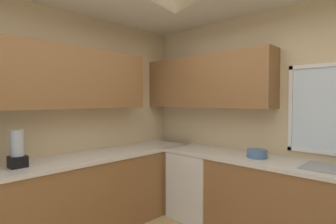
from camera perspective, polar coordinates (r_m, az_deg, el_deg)
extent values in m
cube|color=beige|center=(3.36, 22.66, -1.73)|extent=(3.84, 0.06, 2.62)
cube|color=beige|center=(3.37, -23.03, -1.72)|extent=(0.06, 3.66, 2.62)
cube|color=white|center=(3.25, 25.22, 0.72)|extent=(0.04, 0.04, 0.95)
cube|color=olive|center=(3.12, -25.19, 6.98)|extent=(0.32, 2.48, 0.70)
cube|color=olive|center=(3.62, 8.05, 6.50)|extent=(1.90, 0.32, 0.70)
cone|color=silver|center=(1.91, 1.56, 22.62)|extent=(0.44, 0.44, 0.14)
cube|color=olive|center=(3.24, -20.28, -17.70)|extent=(0.62, 3.24, 0.86)
cube|color=silver|center=(3.12, -20.40, -9.87)|extent=(0.65, 3.27, 0.04)
cube|color=olive|center=(3.16, 23.81, -18.33)|extent=(2.90, 0.62, 0.86)
cube|color=silver|center=(3.03, 23.95, -10.29)|extent=(2.93, 0.65, 0.04)
cube|color=white|center=(3.63, 6.48, -15.41)|extent=(0.60, 0.60, 0.86)
cylinder|color=#4C7099|center=(3.12, 18.84, -8.61)|extent=(0.22, 0.22, 0.09)
cube|color=black|center=(2.92, -29.97, -9.37)|extent=(0.15, 0.15, 0.11)
cylinder|color=#B2BCC6|center=(2.89, -30.04, -5.87)|extent=(0.12, 0.12, 0.25)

